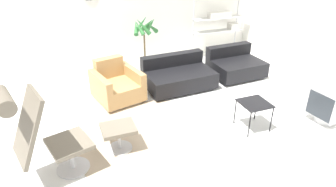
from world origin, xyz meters
TOP-DOWN VIEW (x-y plane):
  - ground_plane at (0.00, 0.00)m, footprint 12.00×12.00m
  - wall_back at (-0.00, 3.20)m, footprint 12.00×0.09m
  - round_rug at (-0.22, -0.18)m, footprint 2.51×2.51m
  - lounge_chair at (-1.84, -0.48)m, footprint 1.05×0.76m
  - ottoman at (-0.84, -0.20)m, footprint 0.48×0.41m
  - armchair_red at (-0.54, 1.35)m, footprint 0.98×1.02m
  - couch_low at (0.76, 1.43)m, footprint 1.41×0.96m
  - couch_second at (2.19, 1.53)m, footprint 1.14×0.95m
  - side_table at (1.31, -0.41)m, footprint 0.45×0.45m
  - crt_television at (2.60, -0.68)m, footprint 0.55×0.56m
  - potted_plant at (0.41, 2.60)m, footprint 0.61×0.62m
  - shelf_unit at (2.54, 2.89)m, footprint 1.32×0.28m

SIDE VIEW (x-z plane):
  - ground_plane at x=0.00m, z-range 0.00..0.00m
  - round_rug at x=-0.22m, z-range 0.00..0.01m
  - couch_low at x=0.76m, z-range -0.08..0.55m
  - couch_second at x=2.19m, z-range -0.08..0.55m
  - armchair_red at x=-0.54m, z-range -0.10..0.66m
  - ottoman at x=-0.84m, z-range 0.10..0.49m
  - crt_television at x=2.60m, z-range 0.03..0.62m
  - side_table at x=1.31m, z-range 0.19..0.65m
  - potted_plant at x=0.41m, z-range 0.04..1.29m
  - lounge_chair at x=-1.84m, z-range 0.11..1.45m
  - shelf_unit at x=2.54m, z-range 0.02..1.97m
  - wall_back at x=0.00m, z-range 0.00..2.80m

